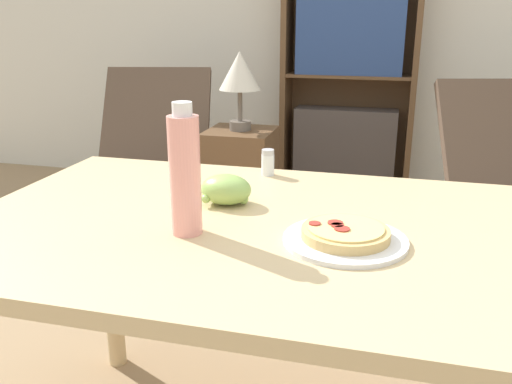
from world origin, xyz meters
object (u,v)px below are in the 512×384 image
object	(u,v)px
lounge_chair_near	(153,180)
side_table	(241,186)
bookshelf	(348,87)
salt_shaker	(268,163)
drink_bottle	(185,174)
grape_bunch	(227,190)
table_lamp	(240,74)
pizza_on_plate	(345,236)

from	to	relation	value
lounge_chair_near	side_table	distance (m)	0.53
bookshelf	side_table	world-z (taller)	bookshelf
bookshelf	side_table	distance (m)	1.10
salt_shaker	drink_bottle	bearing A→B (deg)	-97.86
grape_bunch	table_lamp	world-z (taller)	table_lamp
salt_shaker	table_lamp	bearing A→B (deg)	109.87
grape_bunch	salt_shaker	xyz separation A→B (m)	(0.04, 0.27, 0.00)
grape_bunch	table_lamp	size ratio (longest dim) A/B	0.31
grape_bunch	salt_shaker	size ratio (longest dim) A/B	1.65
pizza_on_plate	table_lamp	bearing A→B (deg)	113.17
salt_shaker	table_lamp	xyz separation A→B (m)	(-0.43, 1.18, 0.12)
bookshelf	table_lamp	size ratio (longest dim) A/B	4.07
table_lamp	lounge_chair_near	bearing A→B (deg)	176.18
pizza_on_plate	table_lamp	size ratio (longest dim) A/B	0.64
drink_bottle	table_lamp	xyz separation A→B (m)	(-0.36, 1.64, 0.03)
grape_bunch	drink_bottle	xyz separation A→B (m)	(-0.03, -0.19, 0.09)
side_table	grape_bunch	bearing A→B (deg)	-74.97
table_lamp	bookshelf	bearing A→B (deg)	63.25
grape_bunch	bookshelf	xyz separation A→B (m)	(0.07, 2.36, -0.04)
side_table	table_lamp	world-z (taller)	table_lamp
drink_bottle	side_table	distance (m)	1.77
drink_bottle	lounge_chair_near	xyz separation A→B (m)	(-0.89, 1.68, -0.58)
drink_bottle	bookshelf	bearing A→B (deg)	87.89
grape_bunch	bookshelf	distance (m)	2.36
salt_shaker	bookshelf	world-z (taller)	bookshelf
pizza_on_plate	bookshelf	size ratio (longest dim) A/B	0.16
drink_bottle	bookshelf	world-z (taller)	bookshelf
salt_shaker	side_table	distance (m)	1.34
table_lamp	side_table	bearing A→B (deg)	90.00
grape_bunch	side_table	size ratio (longest dim) A/B	0.20
drink_bottle	bookshelf	distance (m)	2.56
pizza_on_plate	lounge_chair_near	bearing A→B (deg)	126.41
side_table	table_lamp	bearing A→B (deg)	-90.00
pizza_on_plate	drink_bottle	world-z (taller)	drink_bottle
bookshelf	grape_bunch	bearing A→B (deg)	-91.64
pizza_on_plate	bookshelf	xyz separation A→B (m)	(-0.23, 2.52, -0.01)
side_table	bookshelf	bearing A→B (deg)	63.25
bookshelf	table_lamp	bearing A→B (deg)	-116.75
pizza_on_plate	side_table	distance (m)	1.81
drink_bottle	bookshelf	size ratio (longest dim) A/B	0.17
drink_bottle	salt_shaker	world-z (taller)	drink_bottle
grape_bunch	lounge_chair_near	distance (m)	1.81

